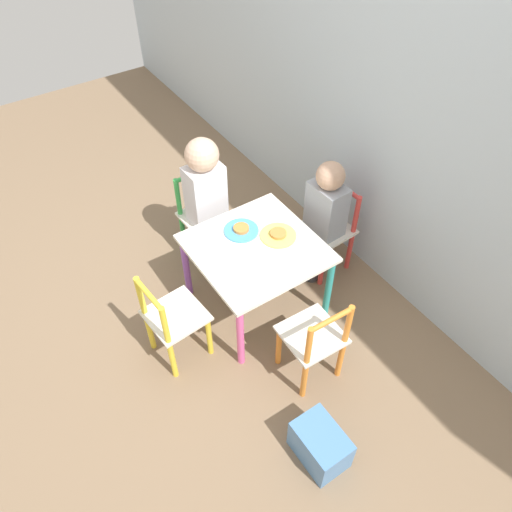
# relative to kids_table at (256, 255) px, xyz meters

# --- Properties ---
(ground_plane) EXTENTS (6.00, 6.00, 0.00)m
(ground_plane) POSITION_rel_kids_table_xyz_m (0.00, 0.00, -0.38)
(ground_plane) COLOR #7F664C
(house_wall) EXTENTS (6.00, 0.06, 2.60)m
(house_wall) POSITION_rel_kids_table_xyz_m (0.00, 0.74, 0.92)
(house_wall) COLOR #B2C1CC
(house_wall) RESTS_ON ground_plane
(kids_table) EXTENTS (0.61, 0.61, 0.44)m
(kids_table) POSITION_rel_kids_table_xyz_m (0.00, 0.00, 0.00)
(kids_table) COLOR silver
(kids_table) RESTS_ON ground_plane
(chair_green) EXTENTS (0.27, 0.27, 0.53)m
(chair_green) POSITION_rel_kids_table_xyz_m (-0.51, -0.02, -0.12)
(chair_green) COLOR silver
(chair_green) RESTS_ON ground_plane
(chair_red) EXTENTS (0.27, 0.27, 0.53)m
(chair_red) POSITION_rel_kids_table_xyz_m (-0.03, 0.51, -0.12)
(chair_red) COLOR silver
(chair_red) RESTS_ON ground_plane
(chair_orange) EXTENTS (0.27, 0.27, 0.53)m
(chair_orange) POSITION_rel_kids_table_xyz_m (0.51, -0.02, -0.12)
(chair_orange) COLOR silver
(chair_orange) RESTS_ON ground_plane
(chair_yellow) EXTENTS (0.28, 0.28, 0.53)m
(chair_yellow) POSITION_rel_kids_table_xyz_m (0.04, -0.51, -0.12)
(chair_yellow) COLOR silver
(chair_yellow) RESTS_ON ground_plane
(child_left) EXTENTS (0.23, 0.21, 0.81)m
(child_left) POSITION_rel_kids_table_xyz_m (-0.45, -0.02, 0.12)
(child_left) COLOR #4C608E
(child_left) RESTS_ON ground_plane
(child_back) EXTENTS (0.21, 0.21, 0.74)m
(child_back) POSITION_rel_kids_table_xyz_m (-0.02, 0.45, 0.06)
(child_back) COLOR #38383D
(child_back) RESTS_ON ground_plane
(plate_left) EXTENTS (0.18, 0.18, 0.03)m
(plate_left) POSITION_rel_kids_table_xyz_m (-0.13, 0.00, 0.07)
(plate_left) COLOR #4C9EE0
(plate_left) RESTS_ON kids_table
(plate_back) EXTENTS (0.18, 0.18, 0.03)m
(plate_back) POSITION_rel_kids_table_xyz_m (0.00, 0.13, 0.07)
(plate_back) COLOR #EADB66
(plate_back) RESTS_ON kids_table
(storage_bin) EXTENTS (0.24, 0.17, 0.19)m
(storage_bin) POSITION_rel_kids_table_xyz_m (0.86, -0.25, -0.29)
(storage_bin) COLOR #4C7FB7
(storage_bin) RESTS_ON ground_plane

